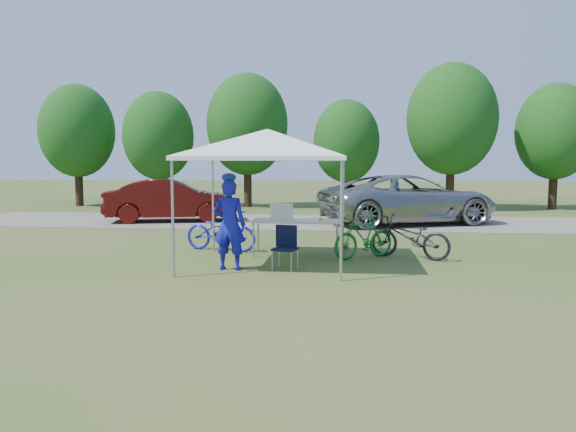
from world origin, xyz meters
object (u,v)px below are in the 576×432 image
object	(u,v)px
cooler	(282,212)
bike_green	(364,237)
folding_chair	(286,243)
bike_dark	(410,237)
cyclist	(229,225)
folding_table	(296,222)
bike_blue	(221,231)
sedan	(171,200)
minivan	(409,199)

from	to	relation	value
cooler	bike_green	size ratio (longest dim) A/B	0.32
folding_chair	bike_dark	xyz separation A→B (m)	(2.52, 1.44, -0.03)
cooler	cyclist	distance (m)	1.97
folding_table	folding_chair	distance (m)	1.62
folding_chair	bike_blue	world-z (taller)	bike_blue
bike_green	sedan	bearing A→B (deg)	-171.55
bike_dark	minivan	distance (m)	6.80
cooler	sedan	size ratio (longest dim) A/B	0.11
folding_chair	bike_blue	xyz separation A→B (m)	(-1.76, 2.06, -0.03)
bike_green	bike_blue	bearing A→B (deg)	-137.44
bike_green	sedan	world-z (taller)	sedan
bike_green	sedan	distance (m)	9.34
cyclist	cooler	bearing A→B (deg)	-110.60
bike_green	bike_dark	bearing A→B (deg)	59.78
folding_table	cyclist	size ratio (longest dim) A/B	1.10
folding_chair	sedan	distance (m)	9.47
cooler	bike_blue	size ratio (longest dim) A/B	0.28
cooler	bike_blue	world-z (taller)	cooler
sedan	bike_green	bearing A→B (deg)	-151.18
cyclist	bike_green	world-z (taller)	cyclist
cyclist	sedan	world-z (taller)	cyclist
cooler	bike_green	bearing A→B (deg)	-7.66
minivan	bike_blue	bearing A→B (deg)	118.34
bike_blue	sedan	distance (m)	6.81
minivan	sedan	bearing A→B (deg)	67.99
minivan	cooler	bearing A→B (deg)	129.55
bike_blue	minivan	world-z (taller)	minivan
cyclist	bike_dark	xyz separation A→B (m)	(3.59, 1.64, -0.41)
minivan	sedan	world-z (taller)	minivan
bike_blue	bike_dark	size ratio (longest dim) A/B	1.00
cooler	bike_green	distance (m)	1.90
minivan	sedan	xyz separation A→B (m)	(-8.11, -0.10, -0.09)
bike_green	cyclist	bearing A→B (deg)	-94.45
cooler	cyclist	size ratio (longest dim) A/B	0.28
bike_dark	sedan	bearing A→B (deg)	-105.99
cooler	bike_green	xyz separation A→B (m)	(1.81, -0.24, -0.51)
folding_table	bike_green	size ratio (longest dim) A/B	1.26
bike_blue	bike_green	bearing A→B (deg)	-87.69
bike_blue	minivan	size ratio (longest dim) A/B	0.30
folding_table	bike_blue	world-z (taller)	bike_blue
folding_chair	bike_green	distance (m)	2.05
cooler	bike_dark	distance (m)	2.84
bike_blue	bike_green	distance (m)	3.37
bike_blue	bike_green	world-z (taller)	bike_blue
folding_chair	bike_dark	distance (m)	2.90
sedan	cooler	bearing A→B (deg)	-159.37
bike_blue	minivan	bearing A→B (deg)	-24.48
sedan	bike_dark	bearing A→B (deg)	-146.76
folding_table	cooler	xyz separation A→B (m)	(-0.33, 0.00, 0.22)
cooler	minivan	xyz separation A→B (m)	(3.46, 6.60, -0.14)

